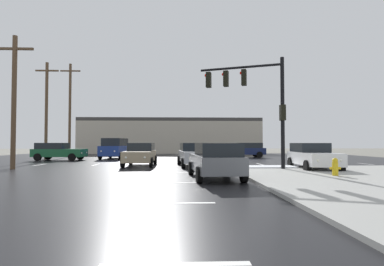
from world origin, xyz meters
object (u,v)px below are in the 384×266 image
at_px(utility_pole_distant, 70,108).
at_px(utility_pole_far, 46,108).
at_px(sedan_grey, 215,160).
at_px(traffic_signal_mast, 255,94).
at_px(sedan_navy, 245,150).
at_px(sedan_green, 58,151).
at_px(sedan_white, 312,156).
at_px(utility_pole_mid, 14,99).
at_px(sedan_tan, 141,154).
at_px(fire_hydrant, 335,167).
at_px(suv_blue, 115,148).
at_px(sedan_silver, 194,154).

bearing_deg(utility_pole_distant, utility_pole_far, -97.60).
bearing_deg(utility_pole_far, sedan_grey, -48.22).
distance_m(traffic_signal_mast, sedan_navy, 15.30).
height_order(traffic_signal_mast, sedan_green, traffic_signal_mast).
height_order(sedan_white, utility_pole_mid, utility_pole_mid).
relative_size(traffic_signal_mast, sedan_grey, 1.38).
xyz_separation_m(sedan_tan, utility_pole_distant, (-9.59, 13.01, 4.61)).
bearing_deg(sedan_white, utility_pole_mid, -88.79).
relative_size(sedan_tan, utility_pole_distant, 0.43).
bearing_deg(fire_hydrant, utility_pole_mid, 163.04).
relative_size(suv_blue, utility_pole_far, 0.52).
height_order(sedan_green, utility_pole_mid, utility_pole_mid).
xyz_separation_m(sedan_green, utility_pole_mid, (1.01, -9.16, 3.42)).
xyz_separation_m(suv_blue, utility_pole_distant, (-5.84, 3.63, 4.37)).
xyz_separation_m(sedan_white, utility_pole_mid, (-17.88, 1.01, 3.42)).
relative_size(sedan_white, utility_pole_far, 0.49).
height_order(sedan_silver, utility_pole_far, utility_pole_far).
distance_m(traffic_signal_mast, sedan_tan, 8.76).
xyz_separation_m(fire_hydrant, sedan_navy, (0.03, 18.82, 0.32)).
distance_m(sedan_white, utility_pole_mid, 18.23).
xyz_separation_m(fire_hydrant, suv_blue, (-13.48, 17.05, 0.55)).
bearing_deg(sedan_grey, sedan_silver, 0.96).
bearing_deg(utility_pole_far, sedan_green, -44.20).
relative_size(utility_pole_mid, utility_pole_distant, 0.78).
height_order(sedan_silver, sedan_navy, same).
height_order(fire_hydrant, sedan_tan, sedan_tan).
bearing_deg(utility_pole_mid, sedan_navy, 38.59).
bearing_deg(sedan_green, utility_pole_mid, -79.47).
relative_size(sedan_grey, utility_pole_mid, 0.57).
height_order(utility_pole_mid, utility_pole_distant, utility_pole_distant).
distance_m(suv_blue, sedan_green, 5.31).
bearing_deg(fire_hydrant, sedan_tan, 141.73).
relative_size(traffic_signal_mast, sedan_navy, 1.40).
distance_m(fire_hydrant, utility_pole_mid, 18.20).
relative_size(suv_blue, sedan_navy, 1.08).
bearing_deg(utility_pole_far, fire_hydrant, -39.07).
distance_m(sedan_silver, utility_pole_distant, 19.61).
height_order(suv_blue, sedan_silver, suv_blue).
distance_m(traffic_signal_mast, sedan_green, 18.88).
distance_m(fire_hydrant, utility_pole_distant, 28.72).
bearing_deg(sedan_navy, utility_pole_far, 8.53).
bearing_deg(utility_pole_distant, fire_hydrant, -46.96).
bearing_deg(suv_blue, traffic_signal_mast, 44.12).
xyz_separation_m(traffic_signal_mast, sedan_green, (-15.48, 10.16, -3.67)).
distance_m(traffic_signal_mast, utility_pole_distant, 23.51).
xyz_separation_m(fire_hydrant, sedan_tan, (-9.73, 7.67, 0.32)).
distance_m(sedan_tan, sedan_grey, 8.83).
xyz_separation_m(suv_blue, sedan_white, (14.31, -12.86, -0.24)).
bearing_deg(sedan_white, traffic_signal_mast, -85.74).
height_order(sedan_navy, sedan_white, same).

